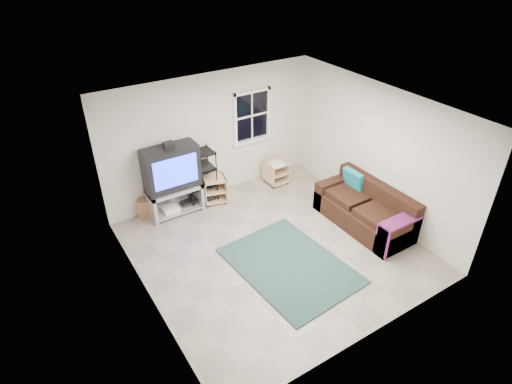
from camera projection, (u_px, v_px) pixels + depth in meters
room at (252, 119)px, 8.95m from camera, size 4.60×4.62×4.60m
tv_unit at (172, 175)px, 8.21m from camera, size 1.05×0.53×1.55m
av_rack at (201, 180)px, 8.70m from camera, size 0.59×0.43×1.19m
side_table_left at (214, 188)px, 8.89m from camera, size 0.56×0.56×0.54m
side_table_right at (276, 170)px, 9.50m from camera, size 0.46×0.49×0.53m
sofa at (365, 210)px, 8.13m from camera, size 0.87×1.96×0.90m
shag_rug at (290, 265)px, 7.27m from camera, size 1.76×2.31×0.03m
paper_bag at (146, 208)px, 8.41m from camera, size 0.32×0.26×0.39m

